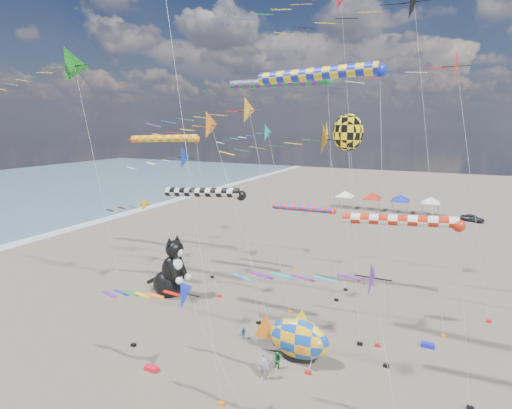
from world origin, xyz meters
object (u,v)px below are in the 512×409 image
at_px(person_adult, 265,366).
at_px(child_blue, 243,333).
at_px(cat_inflatable, 170,266).
at_px(fish_inflatable, 298,338).
at_px(child_green, 277,361).
at_px(parked_car, 473,218).

height_order(person_adult, child_blue, person_adult).
bearing_deg(child_blue, cat_inflatable, 104.50).
xyz_separation_m(person_adult, child_blue, (-3.41, 3.71, -0.47)).
bearing_deg(child_blue, fish_inflatable, -65.69).
bearing_deg(child_blue, child_green, -86.13).
xyz_separation_m(cat_inflatable, child_blue, (9.60, -3.92, -2.46)).
relative_size(fish_inflatable, child_green, 4.65).
bearing_deg(child_green, cat_inflatable, 168.04).
distance_m(fish_inflatable, parked_car, 51.23).
height_order(person_adult, child_green, person_adult).
height_order(cat_inflatable, person_adult, cat_inflatable).
height_order(fish_inflatable, child_green, fish_inflatable).
bearing_deg(person_adult, child_blue, 106.05).
height_order(fish_inflatable, child_blue, fish_inflatable).
bearing_deg(child_green, child_blue, 160.57).
height_order(person_adult, parked_car, person_adult).
bearing_deg(fish_inflatable, person_adult, -113.73).
bearing_deg(child_blue, person_adult, -100.65).
relative_size(person_adult, child_green, 1.58).
bearing_deg(fish_inflatable, child_blue, 167.58).
distance_m(child_green, child_blue, 4.38).
distance_m(person_adult, child_green, 1.40).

